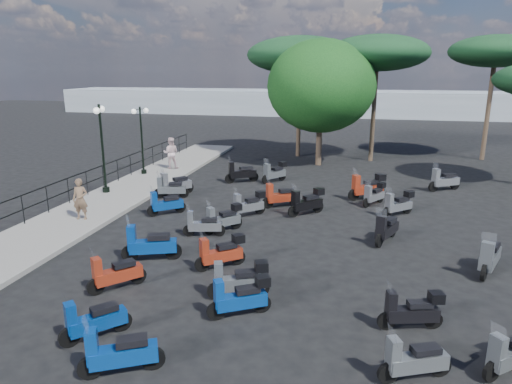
% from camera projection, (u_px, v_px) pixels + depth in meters
% --- Properties ---
extents(ground, '(120.00, 120.00, 0.00)m').
position_uv_depth(ground, '(233.00, 238.00, 15.78)').
color(ground, black).
rests_on(ground, ground).
extents(sidewalk, '(3.00, 30.00, 0.15)m').
position_uv_depth(sidewalk, '(109.00, 201.00, 19.97)').
color(sidewalk, slate).
rests_on(sidewalk, ground).
extents(railing, '(0.04, 26.04, 1.10)m').
position_uv_depth(railing, '(78.00, 182.00, 19.84)').
color(railing, black).
rests_on(railing, sidewalk).
extents(lamp_post_1, '(0.56, 1.14, 4.02)m').
position_uv_depth(lamp_post_1, '(102.00, 143.00, 20.54)').
color(lamp_post_1, black).
rests_on(lamp_post_1, sidewalk).
extents(lamp_post_2, '(0.57, 1.00, 3.61)m').
position_uv_depth(lamp_post_2, '(142.00, 136.00, 24.34)').
color(lamp_post_2, black).
rests_on(lamp_post_2, sidewalk).
extents(woman, '(0.63, 0.46, 1.57)m').
position_uv_depth(woman, '(80.00, 199.00, 17.13)').
color(woman, brown).
rests_on(woman, sidewalk).
extents(pedestrian_far, '(0.99, 0.85, 1.78)m').
position_uv_depth(pedestrian_far, '(171.00, 153.00, 25.94)').
color(pedestrian_far, beige).
rests_on(pedestrian_far, sidewalk).
extents(scooter_0, '(1.75, 0.86, 1.45)m').
position_uv_depth(scooter_0, '(150.00, 245.00, 13.84)').
color(scooter_0, black).
rests_on(scooter_0, ground).
extents(scooter_1, '(1.14, 1.26, 1.27)m').
position_uv_depth(scooter_1, '(115.00, 274.00, 12.02)').
color(scooter_1, black).
rests_on(scooter_1, ground).
extents(scooter_2, '(1.28, 1.10, 1.27)m').
position_uv_depth(scooter_2, '(165.00, 204.00, 18.24)').
color(scooter_2, black).
rests_on(scooter_2, ground).
extents(scooter_3, '(1.55, 0.66, 1.26)m').
position_uv_depth(scooter_3, '(170.00, 189.00, 20.59)').
color(scooter_3, black).
rests_on(scooter_3, ground).
extents(scooter_4, '(1.28, 1.37, 1.40)m').
position_uv_depth(scooter_4, '(175.00, 185.00, 21.08)').
color(scooter_4, black).
rests_on(scooter_4, ground).
extents(scooter_5, '(1.14, 1.21, 1.25)m').
position_uv_depth(scooter_5, '(94.00, 321.00, 9.80)').
color(scooter_5, black).
rests_on(scooter_5, ground).
extents(scooter_6, '(1.53, 0.79, 1.28)m').
position_uv_depth(scooter_6, '(239.00, 280.00, 11.57)').
color(scooter_6, black).
rests_on(scooter_6, ground).
extents(scooter_7, '(1.32, 1.12, 1.26)m').
position_uv_depth(scooter_7, '(221.00, 253.00, 13.32)').
color(scooter_7, black).
rests_on(scooter_7, ground).
extents(scooter_8, '(1.46, 0.58, 1.18)m').
position_uv_depth(scooter_8, '(203.00, 225.00, 15.88)').
color(scooter_8, black).
rests_on(scooter_8, ground).
extents(scooter_9, '(1.50, 1.01, 1.35)m').
position_uv_depth(scooter_9, '(280.00, 196.00, 19.22)').
color(scooter_9, black).
rests_on(scooter_9, ground).
extents(scooter_10, '(1.58, 1.06, 1.42)m').
position_uv_depth(scooter_10, '(241.00, 173.00, 23.40)').
color(scooter_10, black).
rests_on(scooter_10, ground).
extents(scooter_11, '(1.50, 0.90, 1.30)m').
position_uv_depth(scooter_11, '(119.00, 354.00, 8.65)').
color(scooter_11, black).
rests_on(scooter_11, ground).
extents(scooter_12, '(1.42, 0.95, 1.25)m').
position_uv_depth(scooter_12, '(240.00, 298.00, 10.72)').
color(scooter_12, black).
rests_on(scooter_12, ground).
extents(scooter_13, '(1.18, 1.25, 1.25)m').
position_uv_depth(scooter_13, '(223.00, 219.00, 16.33)').
color(scooter_13, black).
rests_on(scooter_13, ground).
extents(scooter_14, '(1.35, 1.28, 1.35)m').
position_uv_depth(scooter_14, '(307.00, 203.00, 18.20)').
color(scooter_14, black).
rests_on(scooter_14, ground).
extents(scooter_15, '(1.23, 1.20, 1.25)m').
position_uv_depth(scooter_15, '(248.00, 205.00, 18.05)').
color(scooter_15, black).
rests_on(scooter_15, ground).
extents(scooter_16, '(1.10, 1.42, 1.31)m').
position_uv_depth(scooter_16, '(275.00, 173.00, 23.51)').
color(scooter_16, black).
rests_on(scooter_16, ground).
extents(scooter_17, '(1.40, 0.76, 1.18)m').
position_uv_depth(scooter_17, '(414.00, 361.00, 8.50)').
color(scooter_17, black).
rests_on(scooter_17, ground).
extents(scooter_18, '(1.46, 0.63, 1.18)m').
position_uv_depth(scooter_18, '(412.00, 311.00, 10.18)').
color(scooter_18, black).
rests_on(scooter_18, ground).
extents(scooter_19, '(1.26, 1.15, 1.24)m').
position_uv_depth(scooter_19, '(398.00, 204.00, 18.11)').
color(scooter_19, black).
rests_on(scooter_19, ground).
extents(scooter_20, '(0.96, 1.30, 1.19)m').
position_uv_depth(scooter_20, '(374.00, 195.00, 19.54)').
color(scooter_20, black).
rests_on(scooter_20, ground).
extents(scooter_23, '(0.87, 1.59, 1.35)m').
position_uv_depth(scooter_23, '(386.00, 229.00, 15.30)').
color(scooter_23, black).
rests_on(scooter_23, ground).
extents(scooter_24, '(0.91, 1.67, 1.41)m').
position_uv_depth(scooter_24, '(489.00, 257.00, 12.96)').
color(scooter_24, black).
rests_on(scooter_24, ground).
extents(scooter_25, '(1.64, 1.16, 1.47)m').
position_uv_depth(scooter_25, '(367.00, 187.00, 20.38)').
color(scooter_25, black).
rests_on(scooter_25, ground).
extents(scooter_26, '(1.57, 1.07, 1.42)m').
position_uv_depth(scooter_26, '(444.00, 181.00, 21.83)').
color(scooter_26, black).
rests_on(scooter_26, ground).
extents(broadleaf_tree, '(6.34, 6.34, 7.39)m').
position_uv_depth(broadleaf_tree, '(321.00, 86.00, 26.62)').
color(broadleaf_tree, '#38281E').
rests_on(broadleaf_tree, ground).
extents(pine_0, '(6.20, 6.20, 7.68)m').
position_uv_depth(pine_0, '(377.00, 53.00, 27.38)').
color(pine_0, '#38281E').
rests_on(pine_0, ground).
extents(pine_1, '(5.57, 5.57, 7.69)m').
position_uv_depth(pine_1, '(496.00, 52.00, 27.71)').
color(pine_1, '#38281E').
rests_on(pine_1, ground).
extents(pine_2, '(6.79, 6.79, 7.71)m').
position_uv_depth(pine_2, '(300.00, 55.00, 28.95)').
color(pine_2, '#38281E').
rests_on(pine_2, ground).
extents(distant_hills, '(70.00, 8.00, 3.00)m').
position_uv_depth(distant_hills, '(328.00, 103.00, 57.75)').
color(distant_hills, gray).
rests_on(distant_hills, ground).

